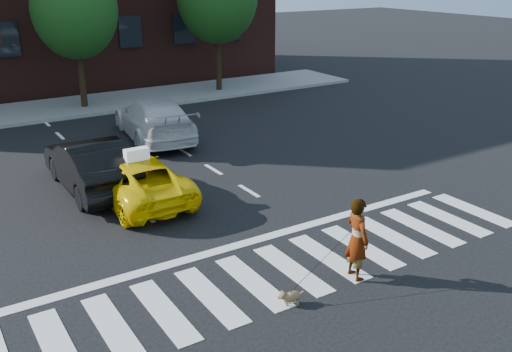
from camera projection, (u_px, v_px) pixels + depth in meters
The scene contains 10 objects.
ground at pixel (292, 269), 12.36m from camera, with size 120.00×120.00×0.00m, color black.
crosswalk at pixel (292, 269), 12.35m from camera, with size 13.00×2.40×0.01m, color silver.
stop_line at pixel (253, 241), 13.62m from camera, with size 12.00×0.30×0.01m, color silver.
sidewalk_far at pixel (71, 107), 26.23m from camera, with size 30.00×4.00×0.15m, color slate.
taxi at pixel (136, 179), 15.83m from camera, with size 2.05×4.46×1.24m, color yellow.
black_sedan at pixel (91, 164), 16.54m from camera, with size 1.62×4.66×1.54m, color black.
white_suv at pixel (154, 119), 21.44m from camera, with size 2.15×5.29×1.53m, color silver.
woman at pixel (357, 239), 11.75m from camera, with size 0.65×0.43×1.79m, color #999999.
dog at pixel (290, 297), 11.01m from camera, with size 0.53×0.31×0.31m.
taxi_sign at pixel (137, 154), 15.40m from camera, with size 0.65×0.28×0.32m, color white.
Camera 1 is at (-6.46, -8.80, 6.19)m, focal length 40.00 mm.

